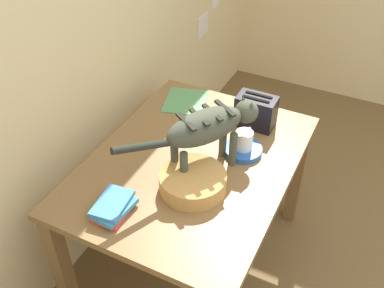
% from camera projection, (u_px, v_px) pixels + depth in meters
% --- Properties ---
extents(wall_rear, '(4.95, 0.11, 2.50)m').
position_uv_depth(wall_rear, '(65.00, 36.00, 2.01)').
color(wall_rear, beige).
rests_on(wall_rear, ground_plane).
extents(dining_table, '(1.23, 0.92, 0.74)m').
position_uv_depth(dining_table, '(192.00, 174.00, 2.17)').
color(dining_table, olive).
rests_on(dining_table, ground_plane).
extents(cat, '(0.62, 0.42, 0.32)m').
position_uv_depth(cat, '(209.00, 127.00, 1.93)').
color(cat, '#45493B').
rests_on(cat, dining_table).
extents(saucer_bowl, '(0.18, 0.18, 0.03)m').
position_uv_depth(saucer_bowl, '(243.00, 150.00, 2.15)').
color(saucer_bowl, '#275CB4').
rests_on(saucer_bowl, dining_table).
extents(coffee_mug, '(0.13, 0.08, 0.09)m').
position_uv_depth(coffee_mug, '(244.00, 140.00, 2.12)').
color(coffee_mug, white).
rests_on(coffee_mug, saucer_bowl).
extents(magazine, '(0.31, 0.29, 0.01)m').
position_uv_depth(magazine, '(186.00, 101.00, 2.51)').
color(magazine, '#55955D').
rests_on(magazine, dining_table).
extents(book_stack, '(0.20, 0.15, 0.06)m').
position_uv_depth(book_stack, '(113.00, 207.00, 1.84)').
color(book_stack, '#E44334').
rests_on(book_stack, dining_table).
extents(wicker_basket, '(0.30, 0.30, 0.08)m').
position_uv_depth(wicker_basket, '(193.00, 181.00, 1.94)').
color(wicker_basket, tan).
rests_on(wicker_basket, dining_table).
extents(toaster, '(0.12, 0.20, 0.18)m').
position_uv_depth(toaster, '(256.00, 111.00, 2.28)').
color(toaster, black).
rests_on(toaster, dining_table).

